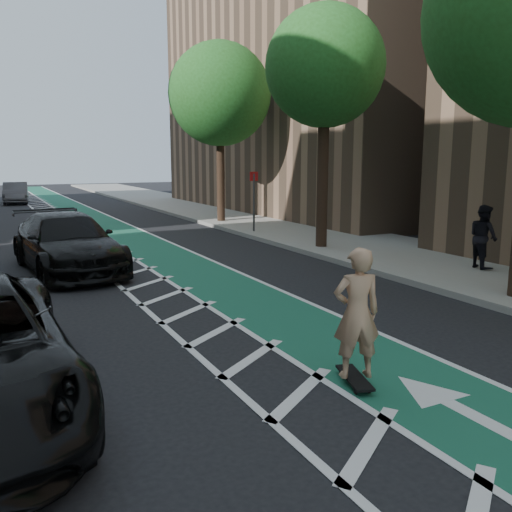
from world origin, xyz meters
TOP-DOWN VIEW (x-y plane):
  - ground at (0.00, 0.00)m, footprint 120.00×120.00m
  - bike_lane at (3.00, 10.00)m, footprint 2.00×90.00m
  - buffer_strip at (1.50, 10.00)m, footprint 1.40×90.00m
  - sidewalk_right at (9.50, 10.00)m, footprint 5.00×90.00m
  - curb_right at (7.05, 10.00)m, footprint 0.12×90.00m
  - building_right_far at (17.50, 20.00)m, footprint 14.00×22.00m
  - tree_r_c at (7.90, 8.00)m, footprint 4.20×4.20m
  - tree_r_d at (7.90, 16.00)m, footprint 4.20×4.20m
  - sign_post at (7.60, 12.00)m, footprint 0.35×0.08m
  - skateboard at (2.30, -1.48)m, footprint 0.50×0.91m
  - skateboarder at (2.30, -1.48)m, footprint 0.74×0.59m
  - suv_far at (0.00, 8.06)m, footprint 2.67×5.49m
  - car_grey at (0.20, 32.70)m, footprint 1.84×4.38m
  - pedestrian at (9.65, 2.77)m, footprint 0.82×0.94m

SIDE VIEW (x-z plane):
  - ground at x=0.00m, z-range 0.00..0.00m
  - buffer_strip at x=1.50m, z-range 0.00..0.01m
  - bike_lane at x=3.00m, z-range 0.00..0.01m
  - sidewalk_right at x=9.50m, z-range 0.00..0.15m
  - curb_right at x=7.05m, z-range 0.00..0.16m
  - skateboard at x=2.30m, z-range 0.04..0.16m
  - car_grey at x=0.20m, z-range 0.00..1.41m
  - suv_far at x=0.00m, z-range 0.00..1.54m
  - pedestrian at x=9.65m, z-range 0.15..1.82m
  - skateboarder at x=2.30m, z-range 0.12..1.88m
  - sign_post at x=7.60m, z-range 0.11..2.59m
  - tree_r_c at x=7.90m, z-range 1.82..9.72m
  - tree_r_d at x=7.90m, z-range 1.82..9.72m
  - building_right_far at x=17.50m, z-range 0.00..19.00m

